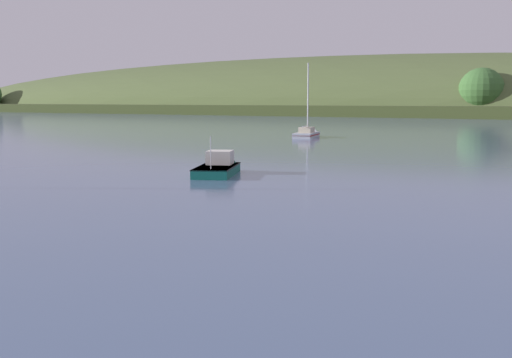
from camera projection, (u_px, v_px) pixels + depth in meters
name	position (u px, v px, depth m)	size (l,w,h in m)	color
far_shoreline_hill	(327.00, 112.00, 262.12)	(614.60, 120.44, 47.52)	#35401E
sailboat_midwater_white	(308.00, 135.00, 89.55)	(4.40, 8.03, 11.84)	#ADB2BC
fishing_boat_moored	(219.00, 170.00, 44.87)	(4.75, 6.72, 3.93)	#0F564C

